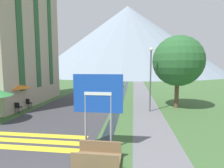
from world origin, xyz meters
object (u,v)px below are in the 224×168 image
at_px(footbridge, 98,158).
at_px(cafe_chair_middle, 18,107).
at_px(cafe_chair_far_left, 27,102).
at_px(cafe_umbrella_middle_orange, 16,86).
at_px(parked_car_near, 101,95).
at_px(parked_car_far, 115,82).
at_px(hotel_building, 8,31).
at_px(person_seated_near, 3,106).
at_px(tree_by_path, 178,61).
at_px(cafe_chair_far_right, 28,103).
at_px(streetlamp, 151,74).
at_px(road_sign, 98,100).

xyz_separation_m(footbridge, cafe_chair_middle, (-7.51, 6.09, 0.29)).
relative_size(cafe_chair_far_left, cafe_umbrella_middle_orange, 0.38).
xyz_separation_m(parked_car_near, parked_car_far, (-0.13, 13.48, -0.00)).
bearing_deg(hotel_building, cafe_chair_middle, -48.84).
relative_size(person_seated_near, tree_by_path, 0.20).
xyz_separation_m(cafe_chair_middle, tree_by_path, (12.55, 3.37, 3.52)).
bearing_deg(cafe_chair_far_right, cafe_umbrella_middle_orange, -134.66).
bearing_deg(person_seated_near, tree_by_path, 16.57).
distance_m(hotel_building, footbridge, 15.79).
xyz_separation_m(parked_car_far, tree_by_path, (6.77, -13.53, 3.12)).
xyz_separation_m(cafe_chair_far_left, cafe_chair_middle, (0.18, -1.50, 0.00)).
bearing_deg(streetlamp, tree_by_path, 33.73).
height_order(cafe_chair_middle, tree_by_path, tree_by_path).
relative_size(parked_car_near, cafe_chair_middle, 4.78).
relative_size(parked_car_near, cafe_chair_far_left, 4.78).
bearing_deg(road_sign, tree_by_path, 57.70).
bearing_deg(person_seated_near, cafe_chair_far_left, 75.56).
height_order(cafe_chair_far_left, cafe_umbrella_middle_orange, cafe_umbrella_middle_orange).
distance_m(footbridge, cafe_chair_middle, 9.67).
distance_m(road_sign, parked_car_far, 21.93).
bearing_deg(footbridge, cafe_umbrella_middle_orange, 139.98).
relative_size(hotel_building, cafe_chair_far_right, 15.23).
bearing_deg(parked_car_near, footbridge, -80.45).
bearing_deg(cafe_umbrella_middle_orange, cafe_chair_middle, -50.73).
bearing_deg(tree_by_path, footbridge, -118.07).
bearing_deg(cafe_chair_middle, streetlamp, -17.61).
relative_size(footbridge, person_seated_near, 1.41).
height_order(streetlamp, tree_by_path, tree_by_path).
relative_size(cafe_chair_middle, streetlamp, 0.17).
relative_size(parked_car_far, cafe_chair_middle, 4.95).
bearing_deg(cafe_chair_middle, cafe_chair_far_left, 69.51).
bearing_deg(person_seated_near, parked_car_near, 31.14).
bearing_deg(road_sign, hotel_building, 140.83).
bearing_deg(cafe_chair_far_left, parked_car_far, 41.54).
bearing_deg(hotel_building, streetlamp, -7.65).
distance_m(cafe_chair_far_right, streetlamp, 10.51).
bearing_deg(cafe_chair_far_left, cafe_chair_middle, -110.37).
relative_size(road_sign, person_seated_near, 2.73).
distance_m(cafe_chair_far_right, cafe_chair_middle, 1.45).
xyz_separation_m(cafe_chair_far_right, cafe_chair_middle, (0.07, -1.44, 0.00)).
bearing_deg(cafe_chair_far_left, tree_by_path, -18.96).
xyz_separation_m(road_sign, streetlamp, (2.83, 6.69, 0.78)).
distance_m(cafe_chair_far_right, person_seated_near, 2.13).
bearing_deg(cafe_umbrella_middle_orange, streetlamp, 5.56).
bearing_deg(footbridge, cafe_chair_far_right, 135.19).
distance_m(cafe_umbrella_middle_orange, streetlamp, 10.81).
bearing_deg(road_sign, cafe_chair_far_left, 139.31).
height_order(hotel_building, parked_car_near, hotel_building).
bearing_deg(tree_by_path, hotel_building, 179.41).
height_order(hotel_building, streetlamp, hotel_building).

